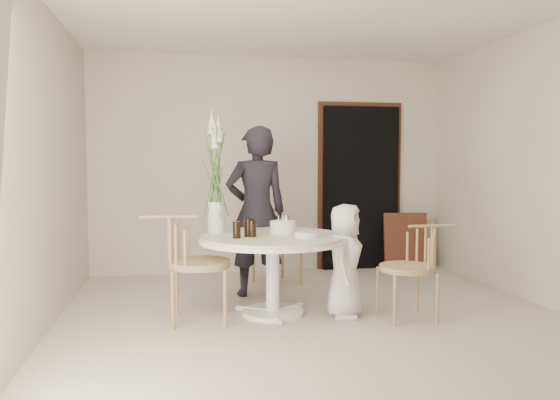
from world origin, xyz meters
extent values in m
plane|color=beige|center=(0.00, 0.00, 0.00)|extent=(4.50, 4.50, 0.00)
plane|color=white|center=(0.00, 0.00, 2.70)|extent=(4.50, 4.50, 0.00)
plane|color=#C1B3A1|center=(0.00, 2.25, 1.35)|extent=(4.50, 0.00, 4.50)
plane|color=#C1B3A1|center=(0.00, -2.25, 1.35)|extent=(4.50, 0.00, 4.50)
plane|color=#C1B3A1|center=(-2.25, 0.00, 1.35)|extent=(0.00, 4.50, 4.50)
plane|color=#C1B3A1|center=(2.25, 0.00, 1.35)|extent=(0.00, 4.50, 4.50)
cube|color=black|center=(1.15, 2.19, 1.05)|extent=(1.00, 0.10, 2.10)
cube|color=brown|center=(1.15, 2.23, 1.11)|extent=(1.12, 0.03, 2.22)
cylinder|color=white|center=(-0.35, 0.25, 0.02)|extent=(0.56, 0.56, 0.04)
cylinder|color=white|center=(-0.35, 0.25, 0.34)|extent=(0.12, 0.12, 0.65)
cylinder|color=white|center=(-0.35, 0.25, 0.68)|extent=(1.33, 1.33, 0.03)
cylinder|color=beige|center=(-0.35, 0.25, 0.71)|extent=(1.30, 1.30, 0.04)
cube|color=brown|center=(1.68, 1.95, 0.37)|extent=(0.58, 0.26, 0.74)
cylinder|color=tan|center=(-0.20, 1.23, 0.22)|extent=(0.03, 0.03, 0.45)
cylinder|color=tan|center=(0.17, 1.37, 0.22)|extent=(0.03, 0.03, 0.45)
cylinder|color=tan|center=(-0.34, 1.60, 0.22)|extent=(0.03, 0.03, 0.45)
cylinder|color=tan|center=(0.03, 1.74, 0.22)|extent=(0.03, 0.03, 0.45)
cylinder|color=tan|center=(-0.08, 1.49, 0.47)|extent=(0.50, 0.50, 0.05)
cylinder|color=tan|center=(0.59, 0.08, 0.22)|extent=(0.03, 0.03, 0.44)
cylinder|color=tan|center=(0.60, -0.31, 0.22)|extent=(0.03, 0.03, 0.44)
cylinder|color=tan|center=(0.98, 0.08, 0.22)|extent=(0.03, 0.03, 0.44)
cylinder|color=tan|center=(0.98, -0.30, 0.22)|extent=(0.03, 0.03, 0.44)
cylinder|color=tan|center=(0.79, -0.11, 0.46)|extent=(0.49, 0.49, 0.05)
cylinder|color=tan|center=(-0.81, -0.07, 0.24)|extent=(0.03, 0.03, 0.49)
cylinder|color=tan|center=(-0.78, 0.36, 0.24)|extent=(0.03, 0.03, 0.49)
cylinder|color=tan|center=(-1.24, -0.04, 0.24)|extent=(0.03, 0.03, 0.49)
cylinder|color=tan|center=(-1.21, 0.39, 0.24)|extent=(0.03, 0.03, 0.49)
cylinder|color=tan|center=(-1.01, 0.16, 0.51)|extent=(0.54, 0.54, 0.05)
imported|color=black|center=(-0.39, 1.01, 0.88)|extent=(0.67, 0.46, 1.76)
imported|color=silver|center=(0.27, 0.06, 0.51)|extent=(0.51, 0.59, 1.02)
cylinder|color=white|center=(-0.24, 0.34, 0.79)|extent=(0.24, 0.24, 0.12)
cylinder|color=beige|center=(-0.24, 0.34, 0.87)|extent=(0.01, 0.01, 0.05)
cylinder|color=beige|center=(-0.20, 0.37, 0.87)|extent=(0.01, 0.01, 0.05)
cylinder|color=beige|center=(-0.28, 0.36, 0.87)|extent=(0.01, 0.01, 0.05)
cylinder|color=beige|center=(-0.22, 0.30, 0.87)|extent=(0.01, 0.01, 0.05)
cylinder|color=black|center=(-0.56, 0.22, 0.81)|extent=(0.10, 0.10, 0.16)
cylinder|color=black|center=(-0.55, 0.16, 0.80)|extent=(0.08, 0.08, 0.15)
cylinder|color=black|center=(-0.69, 0.10, 0.80)|extent=(0.08, 0.08, 0.15)
cylinder|color=black|center=(-0.58, 0.18, 0.81)|extent=(0.10, 0.10, 0.16)
cylinder|color=white|center=(-0.09, 0.03, 0.76)|extent=(0.25, 0.25, 0.05)
cylinder|color=white|center=(-0.84, 0.50, 0.88)|extent=(0.16, 0.16, 0.29)
cylinder|color=#3B622A|center=(-0.81, 0.51, 1.24)|extent=(0.01, 0.01, 0.73)
cone|color=beige|center=(-0.81, 0.51, 1.60)|extent=(0.07, 0.07, 0.19)
cylinder|color=#3B622A|center=(-0.84, 0.53, 1.27)|extent=(0.01, 0.01, 0.79)
cone|color=beige|center=(-0.84, 0.53, 1.66)|extent=(0.07, 0.07, 0.19)
cylinder|color=#3B622A|center=(-0.86, 0.52, 1.30)|extent=(0.01, 0.01, 0.85)
cone|color=beige|center=(-0.86, 0.52, 1.73)|extent=(0.07, 0.07, 0.19)
cylinder|color=#3B622A|center=(-0.87, 0.49, 1.33)|extent=(0.01, 0.01, 0.91)
cone|color=beige|center=(-0.87, 0.49, 1.79)|extent=(0.07, 0.07, 0.19)
cylinder|color=#3B622A|center=(-0.86, 0.47, 1.24)|extent=(0.01, 0.01, 0.73)
cone|color=beige|center=(-0.86, 0.47, 1.60)|extent=(0.07, 0.07, 0.19)
cylinder|color=#3B622A|center=(-0.83, 0.47, 1.27)|extent=(0.01, 0.01, 0.79)
cone|color=beige|center=(-0.83, 0.47, 1.66)|extent=(0.07, 0.07, 0.19)
cylinder|color=#3B622A|center=(-0.81, 0.48, 1.30)|extent=(0.01, 0.01, 0.85)
cone|color=beige|center=(-0.81, 0.48, 1.73)|extent=(0.07, 0.07, 0.19)
camera|label=1|loc=(-1.20, -4.57, 1.39)|focal=35.00mm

